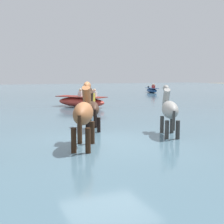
# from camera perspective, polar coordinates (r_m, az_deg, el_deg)

# --- Properties ---
(ground_plane) EXTENTS (120.00, 120.00, 0.00)m
(ground_plane) POSITION_cam_1_polar(r_m,az_deg,el_deg) (8.86, -0.70, -7.95)
(ground_plane) COLOR #666051
(water_surface) EXTENTS (90.00, 90.00, 0.36)m
(water_surface) POSITION_cam_1_polar(r_m,az_deg,el_deg) (18.33, -12.67, 0.27)
(water_surface) COLOR #476675
(water_surface) RESTS_ON ground
(horse_lead_grey) EXTENTS (1.02, 1.76, 1.95)m
(horse_lead_grey) POSITION_cam_1_polar(r_m,az_deg,el_deg) (9.74, 10.79, 0.21)
(horse_lead_grey) COLOR gray
(horse_lead_grey) RESTS_ON ground
(horse_trailing_dark_bay) EXTENTS (0.71, 1.68, 1.82)m
(horse_trailing_dark_bay) POSITION_cam_1_polar(r_m,az_deg,el_deg) (10.60, -3.73, 0.45)
(horse_trailing_dark_bay) COLOR #382319
(horse_trailing_dark_bay) RESTS_ON ground
(horse_flank_chestnut) EXTENTS (1.13, 1.88, 2.10)m
(horse_flank_chestnut) POSITION_cam_1_polar(r_m,az_deg,el_deg) (8.00, -5.37, -0.54)
(horse_flank_chestnut) COLOR brown
(horse_flank_chestnut) RESTS_ON ground
(boat_far_offshore) EXTENTS (2.81, 3.28, 1.12)m
(boat_far_offshore) POSITION_cam_1_polar(r_m,az_deg,el_deg) (18.28, -5.86, 1.98)
(boat_far_offshore) COLOR #BC382D
(boat_far_offshore) RESTS_ON water_surface
(boat_mid_outer) EXTENTS (1.45, 2.84, 0.97)m
(boat_mid_outer) POSITION_cam_1_polar(r_m,az_deg,el_deg) (33.15, 7.52, 4.11)
(boat_mid_outer) COLOR #28518E
(boat_mid_outer) RESTS_ON water_surface
(person_spectator_far) EXTENTS (0.35, 0.38, 1.63)m
(person_spectator_far) POSITION_cam_1_polar(r_m,az_deg,el_deg) (14.63, -3.92, 1.45)
(person_spectator_far) COLOR #383842
(person_spectator_far) RESTS_ON ground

